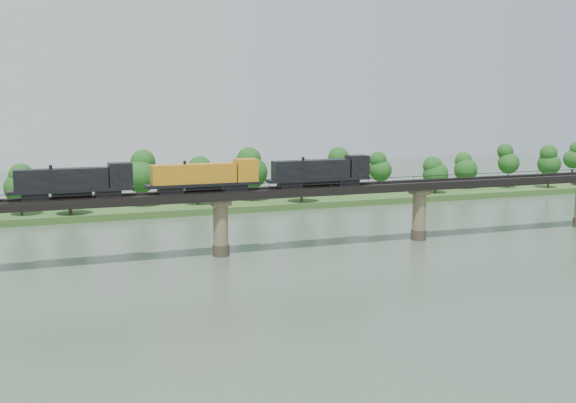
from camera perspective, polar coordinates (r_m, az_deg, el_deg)
name	(u,v)px	position (r m, az deg, el deg)	size (l,w,h in m)	color
ground	(280,300)	(100.19, -0.64, -7.80)	(400.00, 400.00, 0.00)	#3B4C3D
far_bank	(161,207)	(180.49, -10.03, -0.43)	(300.00, 24.00, 1.60)	#2D5221
bridge	(221,225)	(126.83, -5.34, -1.88)	(236.00, 30.00, 11.50)	#473A2D
bridge_superstructure	(220,189)	(125.87, -5.38, 0.96)	(220.00, 4.90, 0.75)	black
far_treeline	(129,178)	(173.72, -12.47, 1.84)	(289.06, 17.54, 13.60)	#382619
freight_train	(162,178)	(123.30, -9.93, 1.81)	(79.63, 3.10, 5.48)	black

